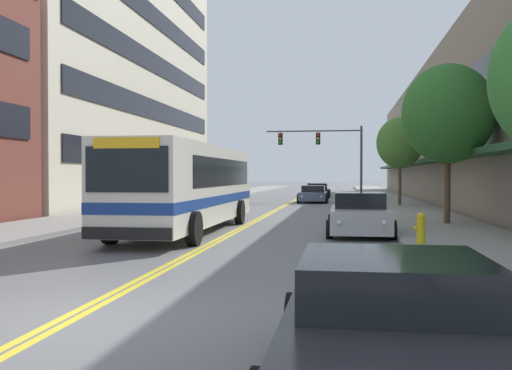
{
  "coord_description": "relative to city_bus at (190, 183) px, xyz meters",
  "views": [
    {
      "loc": [
        3.86,
        -7.58,
        2.05
      ],
      "look_at": [
        -0.85,
        22.97,
        1.49
      ],
      "focal_mm": 40.0,
      "sensor_mm": 36.0,
      "label": 1
    }
  ],
  "objects": [
    {
      "name": "car_charcoal_parked_right_foreground",
      "position": [
        5.98,
        -14.78,
        -1.12
      ],
      "size": [
        2.21,
        4.28,
        1.3
      ],
      "color": "#232328",
      "rests_on": "ground_plane"
    },
    {
      "name": "car_silver_parked_right_mid",
      "position": [
        6.07,
        -0.43,
        -1.07
      ],
      "size": [
        2.19,
        4.15,
        1.44
      ],
      "color": "#B7B7BC",
      "rests_on": "ground_plane"
    },
    {
      "name": "street_tree_right_mid",
      "position": [
        9.49,
        2.94,
        2.67
      ],
      "size": [
        3.51,
        3.51,
        6.17
      ],
      "color": "brown",
      "rests_on": "sidewalk_right"
    },
    {
      "name": "city_bus",
      "position": [
        0.0,
        0.0,
        0.0
      ],
      "size": [
        2.83,
        11.93,
        3.05
      ],
      "color": "silver",
      "rests_on": "ground_plane"
    },
    {
      "name": "car_navy_parked_left_far",
      "position": [
        -2.63,
        20.46,
        -1.12
      ],
      "size": [
        2.0,
        4.54,
        1.3
      ],
      "color": "#19234C",
      "rests_on": "ground_plane"
    },
    {
      "name": "storefront_row_right",
      "position": [
        15.27,
        24.57,
        3.32
      ],
      "size": [
        9.1,
        68.0,
        10.11
      ],
      "color": "gray",
      "rests_on": "ground_plane"
    },
    {
      "name": "car_white_parked_left_near",
      "position": [
        -2.77,
        11.67,
        -1.09
      ],
      "size": [
        2.1,
        4.49,
        1.33
      ],
      "color": "white",
      "rests_on": "ground_plane"
    },
    {
      "name": "fire_hydrant",
      "position": [
        7.61,
        -3.97,
        -1.14
      ],
      "size": [
        0.32,
        0.24,
        0.86
      ],
      "color": "yellow",
      "rests_on": "sidewalk_right"
    },
    {
      "name": "car_black_moving_second",
      "position": [
        3.26,
        31.83,
        -1.14
      ],
      "size": [
        2.1,
        4.63,
        1.26
      ],
      "color": "black",
      "rests_on": "ground_plane"
    },
    {
      "name": "sidewalk_right",
      "position": [
        9.1,
        24.57,
        -1.65
      ],
      "size": [
        3.88,
        106.0,
        0.16
      ],
      "color": "gray",
      "rests_on": "ground_plane"
    },
    {
      "name": "centre_line",
      "position": [
        1.66,
        24.57,
        -1.73
      ],
      "size": [
        0.34,
        106.0,
        0.01
      ],
      "color": "yellow",
      "rests_on": "ground_plane"
    },
    {
      "name": "car_dark_grey_moving_lead",
      "position": [
        2.69,
        38.68,
        -1.17
      ],
      "size": [
        2.17,
        4.25,
        1.19
      ],
      "color": "#38383D",
      "rests_on": "ground_plane"
    },
    {
      "name": "traffic_signal_mast",
      "position": [
        4.17,
        24.78,
        2.48
      ],
      "size": [
        7.49,
        0.38,
        5.82
      ],
      "color": "#47474C",
      "rests_on": "ground_plane"
    },
    {
      "name": "sidewalk_left",
      "position": [
        -5.78,
        24.57,
        -1.65
      ],
      "size": [
        3.88,
        106.0,
        0.16
      ],
      "color": "gray",
      "rests_on": "ground_plane"
    },
    {
      "name": "car_slate_blue_moving_third",
      "position": [
        3.3,
        22.02,
        -1.14
      ],
      "size": [
        2.18,
        4.18,
        1.25
      ],
      "color": "#475675",
      "rests_on": "ground_plane"
    },
    {
      "name": "ground_plane",
      "position": [
        1.66,
        24.57,
        -1.73
      ],
      "size": [
        240.0,
        240.0,
        0.0
      ],
      "primitive_type": "plane",
      "color": "slate"
    },
    {
      "name": "street_tree_right_far",
      "position": [
        8.98,
        16.44,
        2.3
      ],
      "size": [
        2.89,
        2.89,
        5.47
      ],
      "color": "brown",
      "rests_on": "sidewalk_right"
    }
  ]
}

